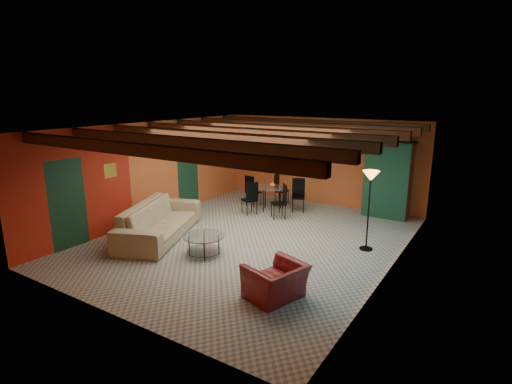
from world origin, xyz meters
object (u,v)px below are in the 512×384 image
Objects in this scene: potted_plant at (392,135)px; vase at (272,175)px; armoire at (388,180)px; floor_lamp at (369,211)px; sofa at (160,220)px; armchair at (276,281)px; coffee_table at (204,245)px; dining_table at (272,194)px.

potted_plant is 3.52m from vase.
armoire is 4.68× the size of potted_plant.
potted_plant is at bearing 96.44° from floor_lamp.
sofa reaches higher than armchair.
coffee_table is 3.80m from dining_table.
coffee_table is 0.43× the size of armoire.
potted_plant reaches higher than armchair.
floor_lamp reaches higher than vase.
sofa is 6.60m from potted_plant.
armoire is 11.40× the size of vase.
sofa is 1.60× the size of floor_lamp.
potted_plant is at bearing -64.19° from sofa.
vase is (1.17, 3.46, 0.65)m from sofa.
armchair reaches higher than coffee_table.
coffee_table is at bearing -92.10° from armchair.
sofa is at bearing -108.64° from dining_table.
vase is at bearing 97.09° from coffee_table.
vase is (-0.47, 3.76, 0.85)m from coffee_table.
armoire is (0.32, 5.83, 0.74)m from armchair.
armoire reaches higher than dining_table.
sofa reaches higher than coffee_table.
dining_table is at bearing 97.09° from coffee_table.
floor_lamp is 4.08× the size of potted_plant.
floor_lamp is at bearing 37.59° from coffee_table.
armchair is at bearing -59.27° from dining_table.
armoire is at bearing 62.96° from coffee_table.
floor_lamp is (2.89, 2.22, 0.68)m from coffee_table.
dining_table is (-2.71, 4.56, 0.18)m from armchair.
sofa is 1.54× the size of dining_table.
armchair is at bearing -19.65° from coffee_table.
sofa is 15.91× the size of vase.
armoire is (3.04, 1.27, 0.55)m from dining_table.
dining_table is (-0.47, 3.76, 0.26)m from coffee_table.
sofa is 3.71m from vase.
potted_plant reaches higher than dining_table.
coffee_table is 0.49× the size of floor_lamp.
dining_table is at bearing -157.29° from potted_plant.
armchair is 0.52× the size of floor_lamp.
armchair is (3.88, -1.11, -0.12)m from sofa.
potted_plant is at bearing 62.96° from coffee_table.
armchair is 5.36m from vase.
armchair is 0.50× the size of dining_table.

